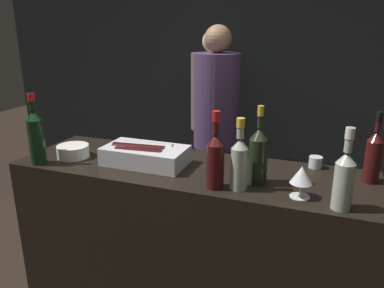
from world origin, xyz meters
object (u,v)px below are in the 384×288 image
red_wine_bottle_black_foil (373,155)px  person_blond_tee (212,112)px  red_wine_bottle_burgundy (36,135)px  ice_bin_with_bottles (144,154)px  rose_wine_bottle (239,161)px  person_in_hoodie (216,126)px  champagne_bottle (258,154)px  red_wine_bottle_tall (215,158)px  white_wine_bottle (344,177)px  bowl_white (73,151)px  candle_votive (316,162)px  wine_glass (302,176)px

red_wine_bottle_black_foil → person_blond_tee: (-1.29, 1.62, -0.24)m
red_wine_bottle_burgundy → ice_bin_with_bottles: bearing=20.0°
rose_wine_bottle → person_in_hoodie: person_in_hoodie is taller
champagne_bottle → red_wine_bottle_black_foil: size_ratio=1.09×
red_wine_bottle_tall → rose_wine_bottle: red_wine_bottle_tall is taller
red_wine_bottle_black_foil → person_in_hoodie: size_ratio=0.19×
white_wine_bottle → red_wine_bottle_black_foil: same height
red_wine_bottle_burgundy → bowl_white: bearing=54.4°
bowl_white → person_blond_tee: bearing=82.4°
white_wine_bottle → rose_wine_bottle: 0.43m
red_wine_bottle_black_foil → champagne_bottle: bearing=-158.0°
red_wine_bottle_burgundy → person_blond_tee: size_ratio=0.22×
bowl_white → red_wine_bottle_black_foil: size_ratio=0.52×
champagne_bottle → rose_wine_bottle: bearing=-124.6°
ice_bin_with_bottles → red_wine_bottle_tall: 0.48m
ice_bin_with_bottles → bowl_white: size_ratio=2.47×
candle_votive → person_blond_tee: bearing=124.4°
wine_glass → rose_wine_bottle: bearing=-178.3°
wine_glass → candle_votive: (0.04, 0.39, -0.07)m
bowl_white → red_wine_bottle_tall: bearing=-7.8°
rose_wine_bottle → wine_glass: bearing=1.7°
bowl_white → rose_wine_bottle: (0.97, -0.10, 0.10)m
white_wine_bottle → red_wine_bottle_tall: bearing=177.9°
red_wine_bottle_black_foil → wine_glass: bearing=-135.5°
wine_glass → champagne_bottle: champagne_bottle is taller
white_wine_bottle → red_wine_bottle_black_foil: bearing=69.0°
person_in_hoodie → red_wine_bottle_black_foil: bearing=58.7°
champagne_bottle → white_wine_bottle: bearing=-20.7°
white_wine_bottle → person_in_hoodie: bearing=124.8°
white_wine_bottle → person_in_hoodie: (-0.93, 1.34, -0.21)m
champagne_bottle → person_blond_tee: (-0.79, 1.82, -0.25)m
ice_bin_with_bottles → red_wine_bottle_tall: size_ratio=1.22×
ice_bin_with_bottles → bowl_white: ice_bin_with_bottles is taller
wine_glass → person_in_hoodie: 1.51m
red_wine_bottle_tall → red_wine_bottle_burgundy: bearing=-178.2°
wine_glass → champagne_bottle: 0.22m
candle_votive → champagne_bottle: bearing=-129.1°
candle_votive → rose_wine_bottle: (-0.31, -0.40, 0.10)m
candle_votive → red_wine_bottle_black_foil: bearing=-21.8°
rose_wine_bottle → person_in_hoodie: 1.40m
ice_bin_with_bottles → rose_wine_bottle: 0.57m
white_wine_bottle → person_blond_tee: (-1.16, 1.95, -0.25)m
red_wine_bottle_black_foil → bowl_white: bearing=-172.5°
bowl_white → white_wine_bottle: size_ratio=0.52×
bowl_white → champagne_bottle: champagne_bottle is taller
white_wine_bottle → person_blond_tee: size_ratio=0.19×
red_wine_bottle_burgundy → rose_wine_bottle: red_wine_bottle_burgundy is taller
red_wine_bottle_black_foil → candle_votive: bearing=158.2°
bowl_white → wine_glass: bearing=-4.0°
person_in_hoodie → person_blond_tee: size_ratio=1.03×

